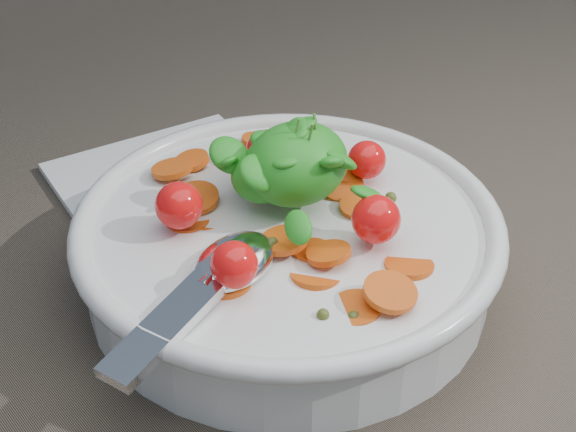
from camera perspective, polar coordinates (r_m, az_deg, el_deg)
ground at (r=0.61m, az=1.58°, el=-3.87°), size 6.00×6.00×0.00m
bowl at (r=0.57m, az=-0.04°, el=-1.93°), size 0.33×0.30×0.13m
napkin at (r=0.71m, az=-8.50°, el=2.60°), size 0.20×0.18×0.01m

